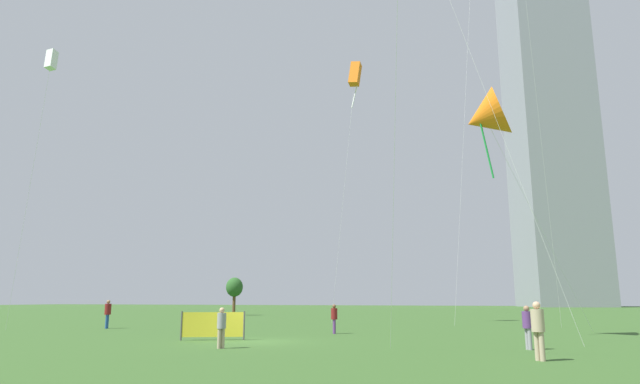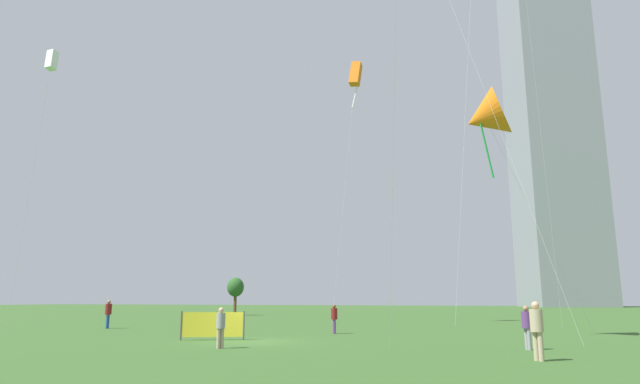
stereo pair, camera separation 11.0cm
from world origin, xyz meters
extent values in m
plane|color=#335623|center=(0.00, 0.00, 0.00)|extent=(280.00, 280.00, 0.00)
cylinder|color=#593372|center=(2.09, 6.67, 0.40)|extent=(0.15, 0.15, 0.79)
cylinder|color=#593372|center=(2.02, 6.83, 0.40)|extent=(0.15, 0.15, 0.79)
cylinder|color=maroon|center=(2.06, 6.75, 1.11)|extent=(0.36, 0.36, 0.63)
sphere|color=brown|center=(2.06, 6.75, 1.53)|extent=(0.21, 0.21, 0.21)
cylinder|color=gray|center=(11.91, -0.44, 0.41)|extent=(0.15, 0.15, 0.82)
cylinder|color=gray|center=(11.99, -0.58, 0.41)|extent=(0.15, 0.15, 0.82)
cylinder|color=#593372|center=(11.95, -0.51, 1.14)|extent=(0.37, 0.37, 0.65)
sphere|color=#997051|center=(11.95, -0.51, 1.57)|extent=(0.22, 0.22, 0.22)
cylinder|color=tan|center=(0.20, -3.59, 0.39)|extent=(0.15, 0.15, 0.78)
cylinder|color=tan|center=(0.30, -3.46, 0.39)|extent=(0.15, 0.15, 0.78)
cylinder|color=gray|center=(0.25, -3.52, 1.08)|extent=(0.36, 0.36, 0.61)
sphere|color=tan|center=(0.25, -3.52, 1.49)|extent=(0.21, 0.21, 0.21)
cylinder|color=#1E478C|center=(-13.94, 7.59, 0.45)|extent=(0.17, 0.17, 0.90)
cylinder|color=#1E478C|center=(-13.86, 7.42, 0.45)|extent=(0.17, 0.17, 0.90)
cylinder|color=maroon|center=(-13.90, 7.50, 1.26)|extent=(0.41, 0.41, 0.72)
sphere|color=#997051|center=(-13.90, 7.50, 1.74)|extent=(0.24, 0.24, 0.24)
cylinder|color=tan|center=(11.97, -4.40, 0.45)|extent=(0.17, 0.17, 0.90)
cylinder|color=tan|center=(12.11, -4.52, 0.45)|extent=(0.17, 0.17, 0.90)
cylinder|color=tan|center=(12.04, -4.46, 1.26)|extent=(0.41, 0.41, 0.71)
sphere|color=tan|center=(12.04, -4.46, 1.74)|extent=(0.24, 0.24, 0.24)
cylinder|color=silver|center=(10.08, 1.93, 14.74)|extent=(8.31, 0.37, 29.48)
cylinder|color=silver|center=(13.62, 9.35, 5.86)|extent=(5.45, 6.63, 11.73)
cone|color=orange|center=(10.90, 6.04, 11.73)|extent=(3.04, 3.10, 3.21)
cylinder|color=green|center=(10.90, 6.04, 9.86)|extent=(0.61, 0.56, 3.09)
cylinder|color=silver|center=(14.42, 14.29, 15.87)|extent=(1.57, 7.25, 31.74)
cylinder|color=silver|center=(9.37, 21.55, 16.61)|extent=(2.79, 6.10, 33.22)
cylinder|color=silver|center=(8.12, -6.90, 10.50)|extent=(2.97, 11.45, 21.01)
cylinder|color=silver|center=(-16.15, 2.17, 8.01)|extent=(4.85, 3.39, 16.03)
cube|color=white|center=(-13.74, 0.49, 16.02)|extent=(0.58, 0.64, 1.30)
cylinder|color=silver|center=(-0.63, 19.39, 10.60)|extent=(2.16, 0.34, 21.21)
cube|color=orange|center=(0.45, 19.55, 21.21)|extent=(1.05, 1.10, 2.22)
cylinder|color=white|center=(0.45, 19.55, 19.46)|extent=(0.63, 0.58, 2.84)
cylinder|color=brown|center=(-18.83, 36.51, 1.31)|extent=(0.36, 0.36, 2.62)
ellipsoid|color=#285623|center=(-18.83, 36.51, 3.33)|extent=(2.02, 2.02, 2.30)
cube|color=gray|center=(28.04, 124.30, 49.07)|extent=(22.39, 22.33, 98.13)
cylinder|color=#4C4C4C|center=(-3.55, -0.26, 0.68)|extent=(0.08, 0.08, 1.36)
cylinder|color=#4C4C4C|center=(-0.80, 0.85, 0.68)|extent=(0.08, 0.08, 1.36)
cube|color=yellow|center=(-2.18, 0.30, 0.73)|extent=(2.76, 1.14, 1.16)
camera|label=1|loc=(10.63, -23.65, 1.94)|focal=30.36mm
camera|label=2|loc=(10.73, -23.61, 1.94)|focal=30.36mm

